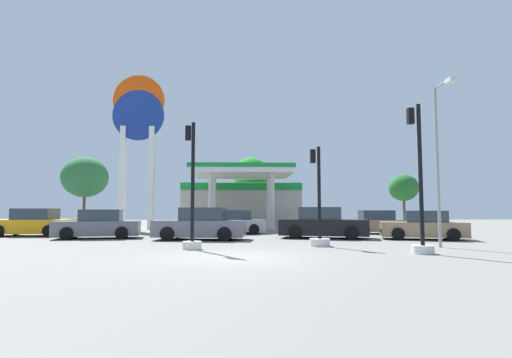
% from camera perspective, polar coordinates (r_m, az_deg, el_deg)
% --- Properties ---
extents(ground_plane, '(90.00, 90.00, 0.00)m').
position_cam_1_polar(ground_plane, '(12.68, -3.27, -11.28)').
color(ground_plane, slate).
rests_on(ground_plane, ground).
extents(gas_station, '(10.60, 12.24, 4.77)m').
position_cam_1_polar(gas_station, '(35.86, -2.12, -3.22)').
color(gas_station, '#ADA89E').
rests_on(gas_station, ground).
extents(station_pole_sign, '(3.95, 0.56, 11.97)m').
position_cam_1_polar(station_pole_sign, '(31.96, -16.74, 6.72)').
color(station_pole_sign, white).
rests_on(station_pole_sign, ground).
extents(car_0, '(4.67, 2.47, 1.60)m').
position_cam_1_polar(car_0, '(19.95, -8.04, -6.65)').
color(car_0, black).
rests_on(car_0, ground).
extents(car_1, '(4.90, 3.06, 1.63)m').
position_cam_1_polar(car_1, '(21.12, 9.75, -6.47)').
color(car_1, black).
rests_on(car_1, ground).
extents(car_2, '(4.35, 2.76, 1.45)m').
position_cam_1_polar(car_2, '(21.70, 23.07, -6.34)').
color(car_2, black).
rests_on(car_2, ground).
extents(car_3, '(4.44, 2.45, 1.51)m').
position_cam_1_polar(car_3, '(22.29, -21.89, -6.25)').
color(car_3, black).
rests_on(car_3, ground).
extents(car_4, '(4.38, 2.68, 1.46)m').
position_cam_1_polar(car_4, '(24.38, -3.68, -6.42)').
color(car_4, black).
rests_on(car_4, ground).
extents(car_5, '(4.40, 2.07, 1.56)m').
position_cam_1_polar(car_5, '(25.94, -29.66, -5.63)').
color(car_5, black).
rests_on(car_5, ground).
extents(car_6, '(4.13, 2.01, 1.45)m').
position_cam_1_polar(car_6, '(25.81, 16.81, -6.14)').
color(car_6, black).
rests_on(car_6, ground).
extents(traffic_signal_0, '(0.72, 0.72, 4.89)m').
position_cam_1_polar(traffic_signal_0, '(15.27, -9.31, -4.58)').
color(traffic_signal_0, silver).
rests_on(traffic_signal_0, ground).
extents(traffic_signal_1, '(0.84, 0.84, 4.14)m').
position_cam_1_polar(traffic_signal_1, '(16.55, 9.11, -6.11)').
color(traffic_signal_1, silver).
rests_on(traffic_signal_1, ground).
extents(traffic_signal_2, '(0.74, 0.74, 5.21)m').
position_cam_1_polar(traffic_signal_2, '(14.73, 22.77, -3.78)').
color(traffic_signal_2, silver).
rests_on(traffic_signal_2, ground).
extents(tree_0, '(4.52, 4.52, 6.77)m').
position_cam_1_polar(tree_0, '(43.12, -23.58, 0.23)').
color(tree_0, brown).
rests_on(tree_0, ground).
extents(tree_1, '(3.61, 3.61, 6.72)m').
position_cam_1_polar(tree_1, '(39.52, -0.73, 0.74)').
color(tree_1, brown).
rests_on(tree_1, ground).
extents(tree_2, '(2.86, 2.86, 4.99)m').
position_cam_1_polar(tree_2, '(41.55, 20.64, -1.21)').
color(tree_2, brown).
rests_on(tree_2, ground).
extents(corner_streetlamp, '(0.24, 1.48, 6.58)m').
position_cam_1_polar(corner_streetlamp, '(17.44, 25.10, 4.13)').
color(corner_streetlamp, gray).
rests_on(corner_streetlamp, ground).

